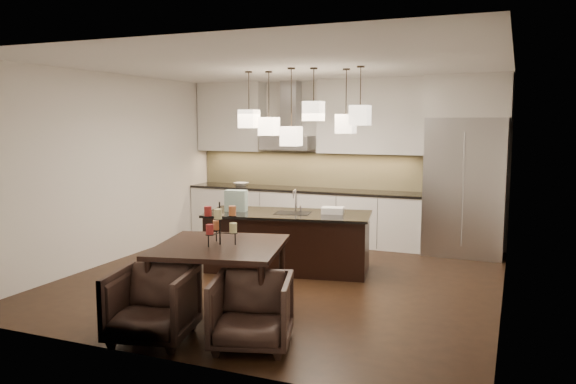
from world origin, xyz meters
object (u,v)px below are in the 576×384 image
at_px(armchair_right, 252,312).
at_px(dining_table, 221,280).
at_px(island_body, 288,242).
at_px(armchair_left, 152,305).
at_px(refrigerator, 465,187).

bearing_deg(armchair_right, dining_table, 119.98).
height_order(island_body, armchair_left, island_body).
distance_m(refrigerator, armchair_right, 4.87).
bearing_deg(armchair_left, island_body, 73.09).
height_order(island_body, armchair_right, island_body).
relative_size(refrigerator, armchair_left, 2.79).
height_order(armchair_left, armchair_right, armchair_left).
distance_m(refrigerator, dining_table, 4.54).
relative_size(island_body, armchair_right, 2.98).
height_order(dining_table, armchair_right, dining_table).
bearing_deg(armchair_right, island_body, 88.52).
relative_size(island_body, dining_table, 1.70).
bearing_deg(armchair_left, dining_table, 60.50).
bearing_deg(dining_table, refrigerator, 48.12).
distance_m(dining_table, armchair_right, 0.94).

